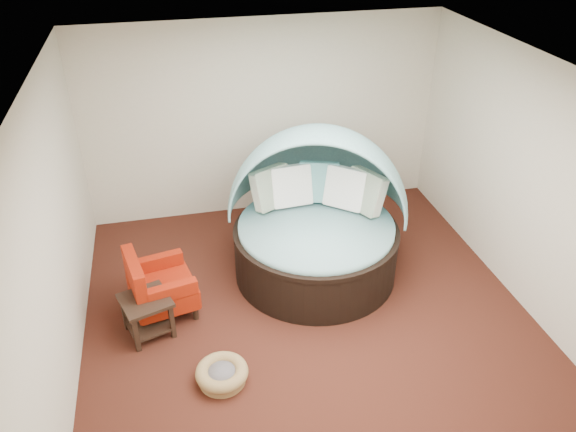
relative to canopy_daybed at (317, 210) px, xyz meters
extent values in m
plane|color=#421C13|center=(-0.32, -0.81, -0.86)|extent=(5.00, 5.00, 0.00)
plane|color=beige|center=(-0.32, 1.69, 0.54)|extent=(5.00, 0.00, 5.00)
plane|color=beige|center=(-0.32, -3.31, 0.54)|extent=(5.00, 0.00, 5.00)
plane|color=beige|center=(-2.82, -0.81, 0.54)|extent=(0.00, 5.00, 5.00)
plane|color=beige|center=(2.18, -0.81, 0.54)|extent=(0.00, 5.00, 5.00)
plane|color=white|center=(-0.32, -0.81, 1.94)|extent=(5.00, 5.00, 0.00)
cylinder|color=black|center=(-0.04, -0.12, -0.55)|extent=(2.52, 2.52, 0.61)
cylinder|color=black|center=(-0.04, -0.12, -0.23)|extent=(2.55, 2.55, 0.06)
cylinder|color=#91C4CD|center=(-0.04, -0.12, -0.18)|extent=(2.38, 2.38, 0.13)
cube|color=#2F5C44|center=(-0.48, 0.40, 0.15)|extent=(0.59, 0.49, 0.53)
cube|color=white|center=(-0.23, 0.39, 0.15)|extent=(0.53, 0.33, 0.53)
cube|color=#64ABAE|center=(0.13, 0.41, 0.15)|extent=(0.58, 0.43, 0.53)
cube|color=white|center=(0.42, 0.18, 0.15)|extent=(0.58, 0.55, 0.53)
cube|color=#2F5C44|center=(0.62, 0.04, 0.15)|extent=(0.49, 0.59, 0.53)
cylinder|color=olive|center=(-1.41, -1.63, -0.83)|extent=(0.51, 0.51, 0.05)
torus|color=olive|center=(-1.41, -1.63, -0.74)|extent=(0.58, 0.58, 0.14)
cylinder|color=#615C61|center=(-1.41, -1.63, -0.76)|extent=(0.34, 0.34, 0.08)
cylinder|color=black|center=(-2.13, -0.76, -0.78)|extent=(0.08, 0.08, 0.17)
cylinder|color=black|center=(-2.25, -0.22, -0.78)|extent=(0.08, 0.08, 0.17)
cylinder|color=black|center=(-1.59, -0.65, -0.78)|extent=(0.08, 0.08, 0.17)
cylinder|color=black|center=(-1.70, -0.10, -0.78)|extent=(0.08, 0.08, 0.17)
cube|color=#9C2406|center=(-1.92, -0.43, -0.57)|extent=(0.82, 0.82, 0.24)
cube|color=#9C2406|center=(-2.19, -0.49, -0.25)|extent=(0.27, 0.71, 0.41)
cube|color=#9C2406|center=(-1.81, -0.71, -0.37)|extent=(0.57, 0.22, 0.17)
cube|color=#9C2406|center=(-1.94, -0.13, -0.37)|extent=(0.57, 0.22, 0.17)
cube|color=black|center=(-2.10, -0.76, -0.40)|extent=(0.63, 0.63, 0.04)
cube|color=black|center=(-2.10, -0.76, -0.74)|extent=(0.55, 0.55, 0.03)
cube|color=black|center=(-2.23, -1.01, -0.64)|extent=(0.06, 0.06, 0.44)
cube|color=black|center=(-2.35, -0.64, -0.64)|extent=(0.06, 0.06, 0.44)
cube|color=black|center=(-1.85, -0.89, -0.64)|extent=(0.06, 0.06, 0.44)
cube|color=black|center=(-1.98, -0.51, -0.64)|extent=(0.06, 0.06, 0.44)
camera|label=1|loc=(-1.66, -5.62, 3.49)|focal=35.00mm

